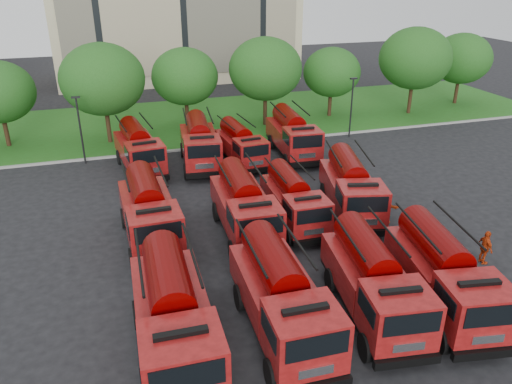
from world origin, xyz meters
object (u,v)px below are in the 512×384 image
fire_truck_7 (351,187)px  fire_truck_0 (173,316)px  firefighter_5 (385,222)px  fire_truck_1 (281,296)px  firefighter_4 (268,307)px  firefighter_2 (482,263)px  fire_truck_4 (149,211)px  fire_truck_5 (244,206)px  fire_truck_9 (200,143)px  fire_truck_2 (373,281)px  fire_truck_8 (139,149)px  fire_truck_11 (293,134)px  fire_truck_3 (443,274)px  fire_truck_6 (293,200)px  firefighter_0 (464,310)px  firefighter_3 (449,303)px  fire_truck_10 (241,144)px  firefighter_1 (416,344)px

fire_truck_7 → fire_truck_0: bearing=-129.1°
firefighter_5 → fire_truck_1: bearing=58.6°
fire_truck_1 → firefighter_4: fire_truck_1 is taller
firefighter_2 → firefighter_4: size_ratio=1.14×
fire_truck_4 → firefighter_4: 8.77m
fire_truck_4 → fire_truck_7: fire_truck_4 is taller
firefighter_2 → fire_truck_1: bearing=104.8°
fire_truck_5 → fire_truck_9: (-0.22, 11.10, 0.01)m
fire_truck_1 → fire_truck_9: (0.63, 19.44, -0.03)m
fire_truck_2 → firefighter_2: 7.78m
fire_truck_2 → firefighter_5: size_ratio=4.43×
fire_truck_8 → fire_truck_11: fire_truck_11 is taller
fire_truck_8 → fire_truck_11: 11.69m
firefighter_2 → firefighter_4: 11.41m
fire_truck_1 → fire_truck_3: fire_truck_1 is taller
fire_truck_6 → firefighter_5: (5.14, -1.52, -1.48)m
fire_truck_5 → firefighter_0: 11.96m
fire_truck_3 → fire_truck_7: (0.44, 9.37, 0.00)m
fire_truck_5 → fire_truck_6: fire_truck_5 is taller
firefighter_3 → firefighter_4: firefighter_3 is taller
fire_truck_2 → fire_truck_6: (-0.18, 8.68, -0.17)m
fire_truck_1 → fire_truck_2: fire_truck_1 is taller
fire_truck_0 → firefighter_5: (13.27, 7.15, -1.79)m
fire_truck_4 → fire_truck_8: 10.51m
firefighter_3 → firefighter_5: 7.72m
fire_truck_10 → firefighter_0: size_ratio=4.00×
fire_truck_3 → fire_truck_11: (0.77, 19.80, 0.01)m
fire_truck_1 → fire_truck_3: bearing=-2.4°
fire_truck_3 → fire_truck_9: bearing=117.8°
fire_truck_5 → firefighter_4: 6.96m
fire_truck_4 → firefighter_0: size_ratio=4.62×
fire_truck_0 → fire_truck_11: fire_truck_0 is taller
fire_truck_0 → fire_truck_8: size_ratio=1.07×
firefighter_3 → fire_truck_0: bearing=-4.1°
fire_truck_4 → fire_truck_11: 15.79m
firefighter_5 → fire_truck_3: bearing=96.3°
fire_truck_8 → firefighter_1: bearing=-75.1°
fire_truck_8 → firefighter_5: size_ratio=4.36×
fire_truck_10 → fire_truck_11: bearing=0.7°
fire_truck_0 → firefighter_4: fire_truck_0 is taller
firefighter_2 → firefighter_5: (-2.41, 5.29, 0.00)m
fire_truck_8 → firefighter_3: fire_truck_8 is taller
fire_truck_5 → fire_truck_7: 6.74m
fire_truck_9 → firefighter_4: size_ratio=4.90×
fire_truck_3 → fire_truck_8: 22.90m
fire_truck_9 → firefighter_5: fire_truck_9 is taller
firefighter_4 → fire_truck_5: bearing=-43.7°
fire_truck_9 → firefighter_0: fire_truck_9 is taller
fire_truck_6 → firefighter_4: fire_truck_6 is taller
fire_truck_1 → fire_truck_10: size_ratio=1.16×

